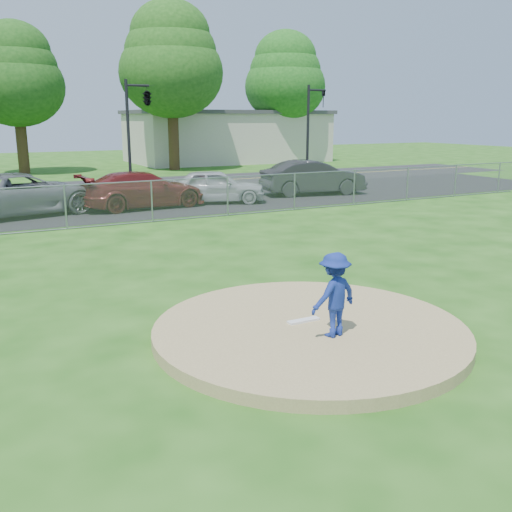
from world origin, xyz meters
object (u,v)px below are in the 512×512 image
Objects in this scene: parked_car_gray at (24,194)px; parked_car_darkred at (143,190)px; tree_far_right at (285,76)px; parked_car_charcoal at (313,177)px; traffic_signal_center at (145,99)px; tree_right at (171,59)px; pitcher at (334,295)px; parked_car_pearl at (216,186)px; traffic_signal_right at (311,123)px; tree_center at (15,74)px; commercial_building at (227,136)px.

parked_car_gray reaches higher than parked_car_darkred.
tree_far_right is 22.39m from parked_car_charcoal.
tree_far_right reaches higher than parked_car_gray.
traffic_signal_center is 1.11× the size of parked_car_charcoal.
pitcher is (-8.91, -32.57, -6.75)m from tree_right.
parked_car_gray is at bearing -126.30° from tree_right.
parked_car_darkred is 1.20× the size of parked_car_pearl.
tree_far_right is at bearing 39.04° from traffic_signal_center.
parked_car_pearl is (-9.24, -6.61, -2.61)m from traffic_signal_right.
tree_center is 35.03m from pitcher.
commercial_building is 17.99m from tree_center.
tree_center is at bearing 112.49° from traffic_signal_center.
parked_car_darkred is 1.03× the size of parked_car_charcoal.
commercial_building is 22.97m from parked_car_charcoal.
tree_center is 19.64m from traffic_signal_right.
traffic_signal_right reaches higher than parked_car_gray.
tree_far_right is at bearing 15.26° from tree_right.
tree_center is at bearing 38.69° from parked_car_pearl.
tree_far_right is at bearing -130.06° from pitcher.
parked_car_charcoal is (-5.64, -22.23, -1.32)m from commercial_building.
pitcher reaches higher than parked_car_darkred.
tree_far_right reaches higher than traffic_signal_center.
pitcher is 16.70m from parked_car_pearl.
pitcher is at bearing 170.00° from parked_car_darkred.
traffic_signal_right is 7.76m from parked_car_charcoal.
traffic_signal_right is at bearing -66.51° from parked_car_darkred.
parked_car_pearl is at bearing -127.42° from tree_far_right.
traffic_signal_center reaches higher than parked_car_charcoal.
tree_right is (10.00, -2.00, 1.18)m from tree_center.
tree_far_right reaches higher than parked_car_darkred.
parked_car_charcoal is (10.28, 16.34, -0.06)m from pitcher.
parked_car_charcoal is at bearing -132.99° from pitcher.
tree_right is (-7.00, -6.00, 5.49)m from commercial_building.
pitcher is 0.32× the size of parked_car_pearl.
commercial_building is 11.75× the size of pitcher.
traffic_signal_center is at bearing -61.36° from parked_car_gray.
traffic_signal_center is 23.20m from pitcher.
pitcher is (1.09, -34.57, -5.57)m from tree_center.
traffic_signal_right is at bearing -38.22° from tree_center.
commercial_building is 41.74m from pitcher.
tree_far_right is 14.69m from traffic_signal_right.
parked_car_gray is (-3.00, 16.35, -0.07)m from pitcher.
parked_car_pearl is at bearing -72.15° from tree_center.
tree_center is 10.27m from tree_right.
parked_car_gray is at bearing -160.06° from traffic_signal_right.
parked_car_pearl is (-11.01, -22.61, -1.41)m from commercial_building.
tree_right is 19.37m from parked_car_darkred.
tree_far_right is 1.92× the size of traffic_signal_right.
parked_car_charcoal is (6.39, -6.23, -3.77)m from traffic_signal_center.
parked_car_charcoal is (5.37, 0.38, 0.09)m from parked_car_pearl.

